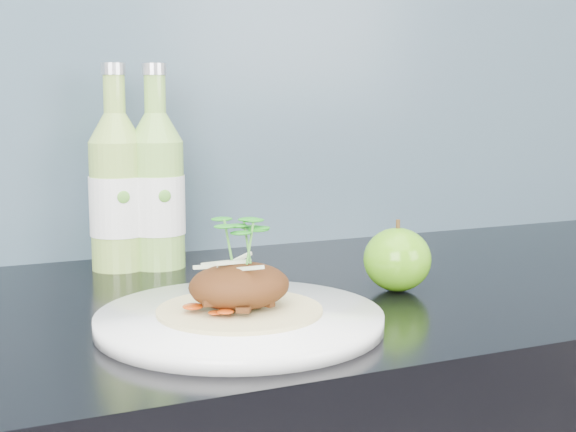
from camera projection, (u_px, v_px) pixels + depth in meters
The scene contains 6 objects.
subway_backsplash at pixel (150, 11), 1.14m from camera, with size 4.00×0.02×0.70m, color #739BB5.
dinner_plate at pixel (240, 320), 0.80m from camera, with size 0.38×0.38×0.02m.
pork_taco at pixel (239, 284), 0.79m from camera, with size 0.17×0.17×0.10m.
green_apple at pixel (397, 259), 0.95m from camera, with size 0.09×0.09×0.09m.
cider_bottle_left at pixel (117, 192), 1.06m from camera, with size 0.09×0.09×0.27m.
cider_bottle_right at pixel (157, 191), 1.07m from camera, with size 0.09×0.09×0.27m.
Camera 1 is at (-0.30, 0.84, 1.13)m, focal length 50.00 mm.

